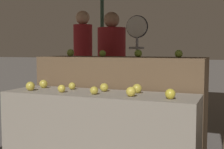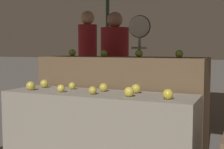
# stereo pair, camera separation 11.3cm
# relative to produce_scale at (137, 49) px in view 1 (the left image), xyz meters

# --- Properties ---
(display_counter_front) EXTENTS (1.84, 0.55, 0.76)m
(display_counter_front) POSITION_rel_produce_scale_xyz_m (0.02, -1.26, -0.79)
(display_counter_front) COLOR gray
(display_counter_front) RESTS_ON ground_plane
(display_counter_back) EXTENTS (1.84, 0.55, 1.08)m
(display_counter_back) POSITION_rel_produce_scale_xyz_m (0.02, -0.66, -0.63)
(display_counter_back) COLOR brown
(display_counter_back) RESTS_ON ground_plane
(apple_front_0) EXTENTS (0.09, 0.09, 0.09)m
(apple_front_0) POSITION_rel_produce_scale_xyz_m (-0.68, -1.37, -0.37)
(apple_front_0) COLOR gold
(apple_front_0) RESTS_ON display_counter_front
(apple_front_1) EXTENTS (0.07, 0.07, 0.07)m
(apple_front_1) POSITION_rel_produce_scale_xyz_m (-0.33, -1.36, -0.38)
(apple_front_1) COLOR yellow
(apple_front_1) RESTS_ON display_counter_front
(apple_front_2) EXTENTS (0.07, 0.07, 0.07)m
(apple_front_2) POSITION_rel_produce_scale_xyz_m (0.01, -1.37, -0.38)
(apple_front_2) COLOR gold
(apple_front_2) RESTS_ON display_counter_front
(apple_front_3) EXTENTS (0.09, 0.09, 0.09)m
(apple_front_3) POSITION_rel_produce_scale_xyz_m (0.36, -1.36, -0.37)
(apple_front_3) COLOR yellow
(apple_front_3) RESTS_ON display_counter_front
(apple_front_4) EXTENTS (0.09, 0.09, 0.09)m
(apple_front_4) POSITION_rel_produce_scale_xyz_m (0.71, -1.37, -0.37)
(apple_front_4) COLOR gold
(apple_front_4) RESTS_ON display_counter_front
(apple_front_5) EXTENTS (0.09, 0.09, 0.09)m
(apple_front_5) POSITION_rel_produce_scale_xyz_m (-0.67, -1.15, -0.37)
(apple_front_5) COLOR gold
(apple_front_5) RESTS_ON display_counter_front
(apple_front_6) EXTENTS (0.07, 0.07, 0.07)m
(apple_front_6) POSITION_rel_produce_scale_xyz_m (-0.34, -1.14, -0.38)
(apple_front_6) COLOR gold
(apple_front_6) RESTS_ON display_counter_front
(apple_front_7) EXTENTS (0.08, 0.08, 0.08)m
(apple_front_7) POSITION_rel_produce_scale_xyz_m (0.03, -1.16, -0.37)
(apple_front_7) COLOR gold
(apple_front_7) RESTS_ON display_counter_front
(apple_front_8) EXTENTS (0.09, 0.09, 0.09)m
(apple_front_8) POSITION_rel_produce_scale_xyz_m (0.36, -1.15, -0.37)
(apple_front_8) COLOR gold
(apple_front_8) RESTS_ON display_counter_front
(apple_back_0) EXTENTS (0.09, 0.09, 0.09)m
(apple_back_0) POSITION_rel_produce_scale_xyz_m (-0.62, -0.66, -0.05)
(apple_back_0) COLOR #8EB247
(apple_back_0) RESTS_ON display_counter_back
(apple_back_1) EXTENTS (0.08, 0.08, 0.08)m
(apple_back_1) POSITION_rel_produce_scale_xyz_m (-0.20, -0.67, -0.05)
(apple_back_1) COLOR #84AD3D
(apple_back_1) RESTS_ON display_counter_back
(apple_back_2) EXTENTS (0.08, 0.08, 0.08)m
(apple_back_2) POSITION_rel_produce_scale_xyz_m (0.22, -0.67, -0.05)
(apple_back_2) COLOR #84AD3D
(apple_back_2) RESTS_ON display_counter_back
(apple_back_3) EXTENTS (0.08, 0.08, 0.08)m
(apple_back_3) POSITION_rel_produce_scale_xyz_m (0.65, -0.67, -0.05)
(apple_back_3) COLOR #84AD3D
(apple_back_3) RESTS_ON display_counter_back
(produce_scale) EXTENTS (0.29, 0.20, 1.60)m
(produce_scale) POSITION_rel_produce_scale_xyz_m (0.00, 0.00, 0.00)
(produce_scale) COLOR #99999E
(produce_scale) RESTS_ON ground_plane
(person_vendor_at_scale) EXTENTS (0.44, 0.44, 1.68)m
(person_vendor_at_scale) POSITION_rel_produce_scale_xyz_m (-0.44, 0.21, -0.21)
(person_vendor_at_scale) COLOR #2D2D38
(person_vendor_at_scale) RESTS_ON ground_plane
(person_customer_left) EXTENTS (0.37, 0.37, 1.82)m
(person_customer_left) POSITION_rel_produce_scale_xyz_m (-1.26, 0.94, -0.10)
(person_customer_left) COLOR #2D2D38
(person_customer_left) RESTS_ON ground_plane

